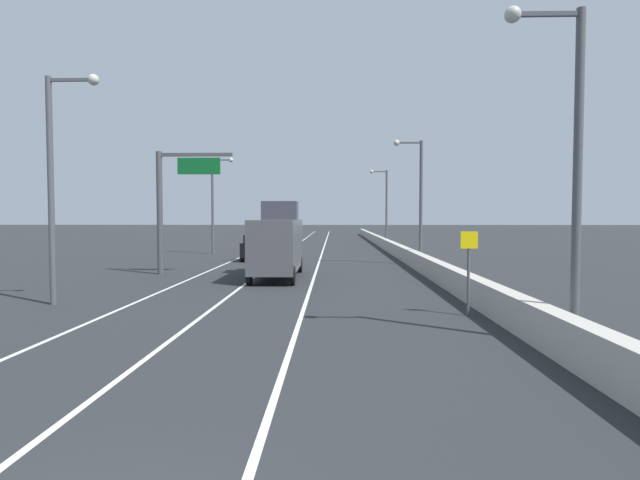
{
  "coord_description": "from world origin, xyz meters",
  "views": [
    {
      "loc": [
        2.65,
        -4.79,
        3.51
      ],
      "look_at": [
        1.36,
        42.45,
        1.37
      ],
      "focal_mm": 28.4,
      "sensor_mm": 36.0,
      "label": 1
    }
  ],
  "objects_px": {
    "speed_advisory_sign": "(469,266)",
    "car_black_0": "(256,248)",
    "box_truck": "(278,243)",
    "lamp_post_right_second": "(417,193)",
    "overhead_sign_gantry": "(171,197)",
    "lamp_post_left_near": "(57,172)",
    "lamp_post_right_third": "(384,202)",
    "lamp_post_right_near": "(568,151)",
    "car_silver_2": "(273,241)",
    "car_green_1": "(272,233)",
    "lamp_post_left_mid": "(215,198)"
  },
  "relations": [
    {
      "from": "overhead_sign_gantry",
      "to": "lamp_post_right_near",
      "type": "xyz_separation_m",
      "value": [
        16.18,
        -16.8,
        0.57
      ]
    },
    {
      "from": "speed_advisory_sign",
      "to": "lamp_post_left_near",
      "type": "relative_size",
      "value": 0.33
    },
    {
      "from": "speed_advisory_sign",
      "to": "car_green_1",
      "type": "height_order",
      "value": "speed_advisory_sign"
    },
    {
      "from": "lamp_post_right_third",
      "to": "car_green_1",
      "type": "distance_m",
      "value": 22.07
    },
    {
      "from": "speed_advisory_sign",
      "to": "lamp_post_right_second",
      "type": "xyz_separation_m",
      "value": [
        1.29,
        19.13,
        3.53
      ]
    },
    {
      "from": "lamp_post_right_second",
      "to": "lamp_post_right_near",
      "type": "bearing_deg",
      "value": -89.48
    },
    {
      "from": "overhead_sign_gantry",
      "to": "lamp_post_right_second",
      "type": "height_order",
      "value": "lamp_post_right_second"
    },
    {
      "from": "car_black_0",
      "to": "box_truck",
      "type": "relative_size",
      "value": 0.55
    },
    {
      "from": "lamp_post_right_near",
      "to": "lamp_post_left_mid",
      "type": "distance_m",
      "value": 38.15
    },
    {
      "from": "overhead_sign_gantry",
      "to": "speed_advisory_sign",
      "type": "relative_size",
      "value": 2.5
    },
    {
      "from": "overhead_sign_gantry",
      "to": "speed_advisory_sign",
      "type": "distance_m",
      "value": 19.62
    },
    {
      "from": "overhead_sign_gantry",
      "to": "lamp_post_left_near",
      "type": "xyz_separation_m",
      "value": [
        -1.06,
        -10.8,
        0.57
      ]
    },
    {
      "from": "car_black_0",
      "to": "overhead_sign_gantry",
      "type": "bearing_deg",
      "value": -110.01
    },
    {
      "from": "lamp_post_right_near",
      "to": "car_silver_2",
      "type": "height_order",
      "value": "lamp_post_right_near"
    },
    {
      "from": "lamp_post_left_near",
      "to": "lamp_post_right_second",
      "type": "bearing_deg",
      "value": 45.36
    },
    {
      "from": "speed_advisory_sign",
      "to": "lamp_post_right_second",
      "type": "distance_m",
      "value": 19.5
    },
    {
      "from": "overhead_sign_gantry",
      "to": "car_silver_2",
      "type": "height_order",
      "value": "overhead_sign_gantry"
    },
    {
      "from": "speed_advisory_sign",
      "to": "lamp_post_right_near",
      "type": "relative_size",
      "value": 0.33
    },
    {
      "from": "lamp_post_right_near",
      "to": "car_green_1",
      "type": "bearing_deg",
      "value": 104.14
    },
    {
      "from": "speed_advisory_sign",
      "to": "car_black_0",
      "type": "distance_m",
      "value": 25.24
    },
    {
      "from": "lamp_post_right_near",
      "to": "car_black_0",
      "type": "xyz_separation_m",
      "value": [
        -12.54,
        26.81,
        -4.26
      ]
    },
    {
      "from": "lamp_post_left_near",
      "to": "car_silver_2",
      "type": "xyz_separation_m",
      "value": [
        4.57,
        32.92,
        -4.33
      ]
    },
    {
      "from": "lamp_post_left_near",
      "to": "car_silver_2",
      "type": "bearing_deg",
      "value": 82.09
    },
    {
      "from": "lamp_post_left_near",
      "to": "car_silver_2",
      "type": "relative_size",
      "value": 2.21
    },
    {
      "from": "lamp_post_left_mid",
      "to": "box_truck",
      "type": "relative_size",
      "value": 1.2
    },
    {
      "from": "speed_advisory_sign",
      "to": "lamp_post_left_near",
      "type": "distance_m",
      "value": 16.24
    },
    {
      "from": "box_truck",
      "to": "lamp_post_right_second",
      "type": "bearing_deg",
      "value": 40.98
    },
    {
      "from": "lamp_post_right_second",
      "to": "car_silver_2",
      "type": "xyz_separation_m",
      "value": [
        -12.46,
        15.67,
        -4.33
      ]
    },
    {
      "from": "box_truck",
      "to": "car_black_0",
      "type": "bearing_deg",
      "value": 104.53
    },
    {
      "from": "speed_advisory_sign",
      "to": "car_black_0",
      "type": "height_order",
      "value": "speed_advisory_sign"
    },
    {
      "from": "box_truck",
      "to": "speed_advisory_sign",
      "type": "bearing_deg",
      "value": -54.03
    },
    {
      "from": "lamp_post_right_near",
      "to": "lamp_post_right_third",
      "type": "relative_size",
      "value": 1.0
    },
    {
      "from": "speed_advisory_sign",
      "to": "lamp_post_right_second",
      "type": "relative_size",
      "value": 0.33
    },
    {
      "from": "speed_advisory_sign",
      "to": "lamp_post_right_third",
      "type": "xyz_separation_m",
      "value": [
        1.21,
        42.38,
        3.53
      ]
    },
    {
      "from": "car_black_0",
      "to": "car_green_1",
      "type": "bearing_deg",
      "value": 94.95
    },
    {
      "from": "lamp_post_right_third",
      "to": "car_black_0",
      "type": "distance_m",
      "value": 23.57
    },
    {
      "from": "lamp_post_right_third",
      "to": "box_truck",
      "type": "xyz_separation_m",
      "value": [
        -9.22,
        -31.33,
        -3.25
      ]
    },
    {
      "from": "lamp_post_left_mid",
      "to": "lamp_post_right_second",
      "type": "bearing_deg",
      "value": -31.63
    },
    {
      "from": "lamp_post_right_near",
      "to": "car_silver_2",
      "type": "xyz_separation_m",
      "value": [
        -12.67,
        38.92,
        -4.33
      ]
    },
    {
      "from": "car_green_1",
      "to": "lamp_post_right_second",
      "type": "bearing_deg",
      "value": -68.3
    },
    {
      "from": "lamp_post_right_third",
      "to": "lamp_post_left_near",
      "type": "bearing_deg",
      "value": -112.71
    },
    {
      "from": "lamp_post_right_near",
      "to": "car_silver_2",
      "type": "distance_m",
      "value": 41.16
    },
    {
      "from": "lamp_post_right_near",
      "to": "box_truck",
      "type": "relative_size",
      "value": 1.2
    },
    {
      "from": "lamp_post_right_third",
      "to": "car_silver_2",
      "type": "height_order",
      "value": "lamp_post_right_third"
    },
    {
      "from": "overhead_sign_gantry",
      "to": "lamp_post_right_third",
      "type": "relative_size",
      "value": 0.82
    },
    {
      "from": "lamp_post_right_third",
      "to": "overhead_sign_gantry",
      "type": "bearing_deg",
      "value": -118.14
    },
    {
      "from": "speed_advisory_sign",
      "to": "lamp_post_right_near",
      "type": "bearing_deg",
      "value": -69.92
    },
    {
      "from": "lamp_post_right_third",
      "to": "box_truck",
      "type": "height_order",
      "value": "lamp_post_right_third"
    },
    {
      "from": "lamp_post_right_near",
      "to": "lamp_post_right_second",
      "type": "height_order",
      "value": "same"
    },
    {
      "from": "lamp_post_left_mid",
      "to": "box_truck",
      "type": "bearing_deg",
      "value": -66.92
    }
  ]
}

